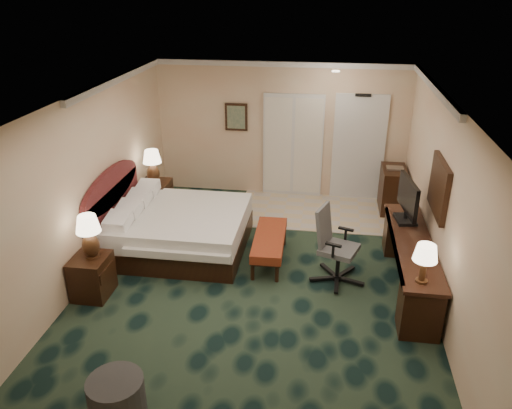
# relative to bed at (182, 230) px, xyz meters

# --- Properties ---
(floor) EXTENTS (5.00, 7.50, 0.00)m
(floor) POSITION_rel_bed_xyz_m (1.36, -1.15, -0.33)
(floor) COLOR black
(floor) RESTS_ON ground
(ceiling) EXTENTS (5.00, 7.50, 0.00)m
(ceiling) POSITION_rel_bed_xyz_m (1.36, -1.15, 2.37)
(ceiling) COLOR silver
(ceiling) RESTS_ON wall_back
(wall_back) EXTENTS (5.00, 0.00, 2.70)m
(wall_back) POSITION_rel_bed_xyz_m (1.36, 2.60, 1.02)
(wall_back) COLOR #DEAA84
(wall_back) RESTS_ON ground
(wall_left) EXTENTS (0.00, 7.50, 2.70)m
(wall_left) POSITION_rel_bed_xyz_m (-1.14, -1.15, 1.02)
(wall_left) COLOR #DEAA84
(wall_left) RESTS_ON ground
(wall_right) EXTENTS (0.00, 7.50, 2.70)m
(wall_right) POSITION_rel_bed_xyz_m (3.86, -1.15, 1.02)
(wall_right) COLOR #DEAA84
(wall_right) RESTS_ON ground
(crown_molding) EXTENTS (5.00, 7.50, 0.10)m
(crown_molding) POSITION_rel_bed_xyz_m (1.36, -1.15, 2.32)
(crown_molding) COLOR silver
(crown_molding) RESTS_ON wall_back
(tile_patch) EXTENTS (3.20, 1.70, 0.01)m
(tile_patch) POSITION_rel_bed_xyz_m (2.26, 1.75, -0.32)
(tile_patch) COLOR #C3B089
(tile_patch) RESTS_ON ground
(headboard) EXTENTS (0.12, 2.00, 1.40)m
(headboard) POSITION_rel_bed_xyz_m (-1.08, -0.15, 0.37)
(headboard) COLOR #471A11
(headboard) RESTS_ON ground
(entry_door) EXTENTS (1.02, 0.06, 2.18)m
(entry_door) POSITION_rel_bed_xyz_m (2.91, 2.57, 0.72)
(entry_door) COLOR silver
(entry_door) RESTS_ON ground
(closet_doors) EXTENTS (1.20, 0.06, 2.10)m
(closet_doors) POSITION_rel_bed_xyz_m (1.61, 2.56, 0.72)
(closet_doors) COLOR silver
(closet_doors) RESTS_ON ground
(wall_art) EXTENTS (0.45, 0.06, 0.55)m
(wall_art) POSITION_rel_bed_xyz_m (0.46, 2.56, 1.27)
(wall_art) COLOR #405F50
(wall_art) RESTS_ON wall_back
(wall_mirror) EXTENTS (0.05, 0.95, 0.75)m
(wall_mirror) POSITION_rel_bed_xyz_m (3.82, -0.55, 1.22)
(wall_mirror) COLOR white
(wall_mirror) RESTS_ON wall_right
(bed) EXTENTS (2.07, 1.92, 0.66)m
(bed) POSITION_rel_bed_xyz_m (0.00, 0.00, 0.00)
(bed) COLOR silver
(bed) RESTS_ON ground
(nightstand_near) EXTENTS (0.48, 0.55, 0.60)m
(nightstand_near) POSITION_rel_bed_xyz_m (-0.88, -1.50, -0.03)
(nightstand_near) COLOR black
(nightstand_near) RESTS_ON ground
(nightstand_far) EXTENTS (0.53, 0.61, 0.66)m
(nightstand_far) POSITION_rel_bed_xyz_m (-0.85, 1.18, 0.00)
(nightstand_far) COLOR black
(nightstand_far) RESTS_ON ground
(lamp_near) EXTENTS (0.36, 0.36, 0.63)m
(lamp_near) POSITION_rel_bed_xyz_m (-0.84, -1.47, 0.59)
(lamp_near) COLOR black
(lamp_near) RESTS_ON nightstand_near
(lamp_far) EXTENTS (0.42, 0.42, 0.64)m
(lamp_far) POSITION_rel_bed_xyz_m (-0.85, 1.17, 0.65)
(lamp_far) COLOR black
(lamp_far) RESTS_ON nightstand_far
(bed_bench) EXTENTS (0.50, 1.36, 0.45)m
(bed_bench) POSITION_rel_bed_xyz_m (1.48, -0.22, -0.10)
(bed_bench) COLOR brown
(bed_bench) RESTS_ON ground
(ottoman) EXTENTS (0.62, 0.62, 0.42)m
(ottoman) POSITION_rel_bed_xyz_m (0.30, -3.47, -0.12)
(ottoman) COLOR #313131
(ottoman) RESTS_ON ground
(desk) EXTENTS (0.55, 2.57, 0.74)m
(desk) POSITION_rel_bed_xyz_m (3.57, -0.64, 0.04)
(desk) COLOR black
(desk) RESTS_ON ground
(tv) EXTENTS (0.20, 0.87, 0.67)m
(tv) POSITION_rel_bed_xyz_m (3.54, 0.03, 0.75)
(tv) COLOR black
(tv) RESTS_ON desk
(desk_lamp) EXTENTS (0.38, 0.38, 0.52)m
(desk_lamp) POSITION_rel_bed_xyz_m (3.53, -1.67, 0.67)
(desk_lamp) COLOR black
(desk_lamp) RESTS_ON desk
(desk_chair) EXTENTS (0.84, 0.82, 1.15)m
(desk_chair) POSITION_rel_bed_xyz_m (2.55, -0.62, 0.25)
(desk_chair) COLOR #575757
(desk_chair) RESTS_ON ground
(minibar) EXTENTS (0.45, 0.81, 0.85)m
(minibar) POSITION_rel_bed_xyz_m (3.59, 2.05, 0.10)
(minibar) COLOR black
(minibar) RESTS_ON ground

